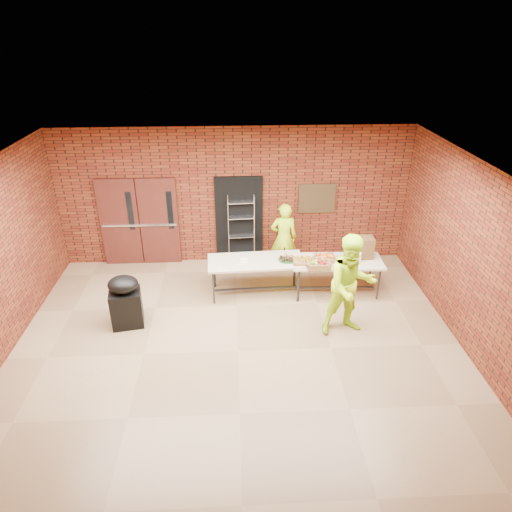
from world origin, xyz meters
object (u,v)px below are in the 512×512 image
(wire_rack, at_px, (241,230))
(table_right, at_px, (337,263))
(covered_grill, at_px, (126,301))
(volunteer_man, at_px, (351,286))
(volunteer_woman, at_px, (284,238))
(coffee_dispenser, at_px, (364,247))
(table_left, at_px, (256,263))

(wire_rack, xyz_separation_m, table_right, (1.94, -1.47, -0.13))
(table_right, bearing_deg, wire_rack, 144.86)
(covered_grill, distance_m, volunteer_man, 4.17)
(volunteer_woman, height_order, volunteer_man, volunteer_man)
(wire_rack, height_order, coffee_dispenser, wire_rack)
(volunteer_man, bearing_deg, coffee_dispenser, 57.72)
(covered_grill, bearing_deg, volunteer_woman, 22.03)
(covered_grill, bearing_deg, wire_rack, 36.96)
(table_right, bearing_deg, table_left, -179.20)
(wire_rack, relative_size, coffee_dispenser, 3.74)
(wire_rack, relative_size, volunteer_woman, 1.03)
(coffee_dispenser, height_order, covered_grill, coffee_dispenser)
(table_left, relative_size, coffee_dispenser, 4.42)
(coffee_dispenser, height_order, volunteer_man, volunteer_man)
(coffee_dispenser, xyz_separation_m, volunteer_woman, (-1.58, 0.93, -0.18))
(table_left, xyz_separation_m, table_right, (1.69, -0.03, -0.03))
(wire_rack, bearing_deg, covered_grill, -136.08)
(coffee_dispenser, bearing_deg, table_left, -177.47)
(coffee_dispenser, relative_size, volunteer_man, 0.23)
(wire_rack, distance_m, table_right, 2.44)
(table_left, height_order, table_right, table_left)
(volunteer_man, bearing_deg, volunteer_woman, 102.46)
(covered_grill, bearing_deg, coffee_dispenser, 2.51)
(volunteer_man, bearing_deg, wire_rack, 114.99)
(table_right, xyz_separation_m, volunteer_woman, (-1.00, 1.07, 0.11))
(table_left, xyz_separation_m, coffee_dispenser, (2.27, 0.10, 0.26))
(table_right, relative_size, coffee_dispenser, 4.22)
(table_left, bearing_deg, table_right, -3.72)
(covered_grill, distance_m, volunteer_woman, 3.77)
(wire_rack, distance_m, volunteer_man, 3.39)
(volunteer_man, bearing_deg, table_right, 78.87)
(table_left, height_order, volunteer_man, volunteer_man)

